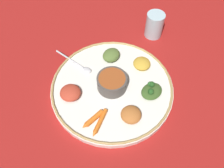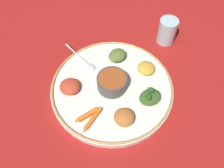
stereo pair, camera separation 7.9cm
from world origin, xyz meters
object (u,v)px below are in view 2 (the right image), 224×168
at_px(center_bowl, 112,82).
at_px(spoon, 84,61).
at_px(carrot_near_spoon, 86,115).
at_px(carrot_outer, 92,120).
at_px(drinking_glass, 167,32).
at_px(greens_pile, 150,96).

height_order(center_bowl, spoon, center_bowl).
relative_size(carrot_near_spoon, carrot_outer, 0.84).
xyz_separation_m(center_bowl, drinking_glass, (-0.32, 0.04, -0.00)).
distance_m(center_bowl, carrot_near_spoon, 0.14).
bearing_deg(greens_pile, center_bowl, -77.27).
height_order(center_bowl, greens_pile, center_bowl).
xyz_separation_m(spoon, greens_pile, (0.01, 0.28, 0.01)).
xyz_separation_m(carrot_outer, drinking_glass, (-0.46, 0.02, 0.02)).
bearing_deg(carrot_near_spoon, center_bowl, 178.66).
height_order(center_bowl, carrot_near_spoon, center_bowl).
height_order(spoon, carrot_outer, carrot_outer).
distance_m(center_bowl, spoon, 0.15).
distance_m(spoon, drinking_glass, 0.34).
xyz_separation_m(greens_pile, carrot_outer, (0.17, -0.11, -0.01)).
bearing_deg(carrot_outer, carrot_near_spoon, -91.30).
relative_size(spoon, carrot_near_spoon, 2.06).
bearing_deg(spoon, carrot_outer, 43.92).
height_order(greens_pile, carrot_near_spoon, greens_pile).
bearing_deg(greens_pile, carrot_outer, -32.67).
bearing_deg(spoon, center_bowl, 76.72).
distance_m(center_bowl, carrot_outer, 0.14).
xyz_separation_m(center_bowl, greens_pile, (-0.03, 0.13, -0.01)).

